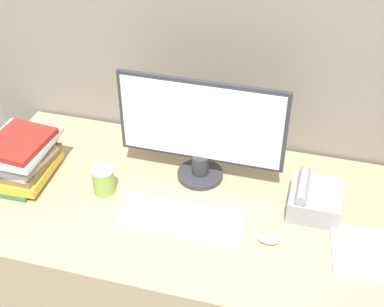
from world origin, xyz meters
The scene contains 9 objects.
cubicle_panel_rear centered at (0.00, 0.85, 0.86)m, with size 2.05×0.04×1.71m.
desk centered at (0.00, 0.41, 0.37)m, with size 1.65×0.82×0.75m.
monitor centered at (0.00, 0.57, 0.96)m, with size 0.61×0.17×0.41m.
keyboard centered at (0.00, 0.31, 0.76)m, with size 0.43×0.16×0.02m.
mouse centered at (0.30, 0.29, 0.76)m, with size 0.07×0.04×0.03m.
coffee_cup centered at (-0.32, 0.39, 0.80)m, with size 0.08×0.08×0.11m.
book_stack centered at (-0.65, 0.39, 0.84)m, with size 0.23×0.29×0.18m.
desk_telephone centered at (0.43, 0.49, 0.79)m, with size 0.18×0.19×0.12m.
paper_pile centered at (0.61, 0.32, 0.76)m, with size 0.22×0.24×0.02m.
Camera 1 is at (0.39, -0.97, 2.05)m, focal length 50.00 mm.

